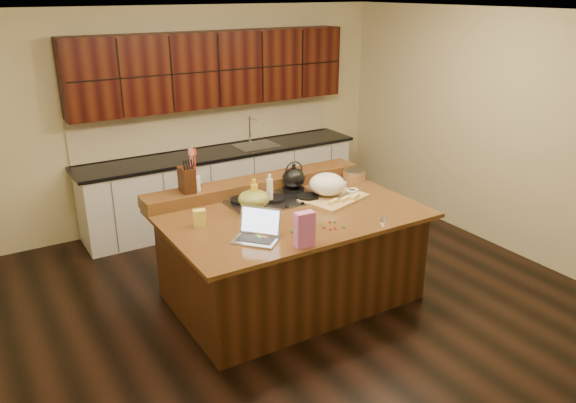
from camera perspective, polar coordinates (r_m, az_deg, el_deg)
room at (r=5.15m, az=0.29°, el=3.47°), size 5.52×5.02×2.72m
island at (r=5.48m, az=0.27°, el=-5.40°), size 2.40×1.60×0.92m
back_ledge at (r=5.84m, az=-3.32°, el=1.77°), size 2.40×0.30×0.12m
cooktop at (r=5.53m, az=-1.35°, el=0.17°), size 0.92×0.52×0.05m
back_counter at (r=7.28m, az=-6.93°, el=5.56°), size 3.70×0.66×2.40m
kettle at (r=5.73m, az=0.59°, el=2.39°), size 0.24×0.24×0.21m
green_bowl at (r=5.25m, az=-3.48°, el=0.27°), size 0.36×0.36×0.16m
laptop at (r=4.71m, az=-3.09°, el=-3.02°), size 0.45×0.46×0.25m
oil_bottle at (r=5.25m, az=-3.44°, el=0.36°), size 0.09×0.09×0.27m
vinegar_bottle at (r=5.44m, az=-1.87°, el=1.04°), size 0.07×0.07×0.25m
wooden_tray at (r=5.60m, az=4.16°, el=1.45°), size 0.72×0.60×0.25m
ramekin_a at (r=5.74m, az=6.39°, el=0.90°), size 0.13×0.13×0.04m
ramekin_b at (r=5.78m, az=6.68°, el=1.06°), size 0.11×0.11×0.04m
ramekin_c at (r=5.97m, az=5.54°, el=1.74°), size 0.13×0.13×0.04m
strainer_bowl at (r=6.19m, az=6.73°, el=2.63°), size 0.27×0.27×0.09m
kitchen_timer at (r=5.13m, az=9.72°, el=-1.62°), size 0.09×0.09×0.07m
pink_bag at (r=4.53m, az=1.69°, el=-2.85°), size 0.17×0.10×0.30m
candy_plate at (r=4.75m, az=-2.58°, el=-3.60°), size 0.24×0.24×0.01m
package_box at (r=5.01m, az=-8.98°, el=-1.65°), size 0.12×0.10×0.15m
utensil_crock at (r=5.53m, az=-9.50°, el=1.82°), size 0.15×0.15×0.14m
knife_block at (r=5.49m, az=-10.23°, el=2.20°), size 0.12×0.20×0.24m
gumdrop_0 at (r=4.74m, az=2.47°, el=-3.61°), size 0.02×0.02×0.02m
gumdrop_1 at (r=4.95m, az=5.69°, el=-2.59°), size 0.02×0.02×0.02m
gumdrop_2 at (r=4.92m, az=3.69°, el=-2.68°), size 0.02×0.02×0.02m
gumdrop_3 at (r=4.83m, az=0.35°, el=-3.08°), size 0.02×0.02×0.02m
gumdrop_4 at (r=5.04m, az=4.27°, el=-2.08°), size 0.02×0.02×0.02m
gumdrop_5 at (r=4.82m, az=1.49°, el=-3.16°), size 0.02×0.02×0.02m
gumdrop_6 at (r=4.92m, az=4.81°, el=-2.71°), size 0.02×0.02×0.02m
gumdrop_7 at (r=4.71m, az=1.19°, el=-3.72°), size 0.02×0.02×0.02m
gumdrop_8 at (r=4.89m, az=4.33°, el=-2.84°), size 0.02×0.02×0.02m
gumdrop_9 at (r=5.04m, az=4.79°, el=-2.08°), size 0.02×0.02×0.02m
gumdrop_10 at (r=4.94m, az=2.12°, el=-2.52°), size 0.02×0.02×0.02m
gumdrop_11 at (r=4.94m, az=3.61°, el=-2.59°), size 0.02×0.02×0.02m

